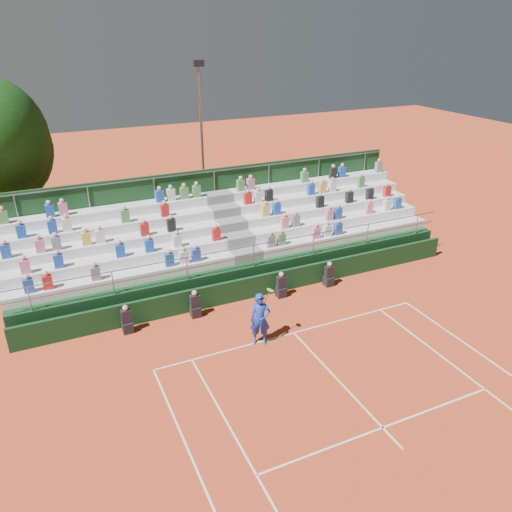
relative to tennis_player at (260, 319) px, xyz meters
name	(u,v)px	position (x,y,z in m)	size (l,w,h in m)	color
ground	(294,333)	(1.46, 0.04, -1.03)	(90.00, 90.00, 0.00)	#C54520
courtside_wall	(259,286)	(1.46, 3.24, -0.53)	(20.00, 0.15, 1.00)	black
line_officials	(238,296)	(0.28, 2.79, -0.55)	(9.49, 0.40, 1.19)	black
grandstand	(231,246)	(1.45, 6.48, 0.04)	(20.00, 5.20, 4.40)	black
tennis_player	(260,319)	(0.00, 0.00, 0.00)	(0.97, 0.73, 2.22)	#1633AA
floodlight_mast	(202,131)	(2.66, 13.70, 4.19)	(0.60, 0.25, 9.06)	gray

